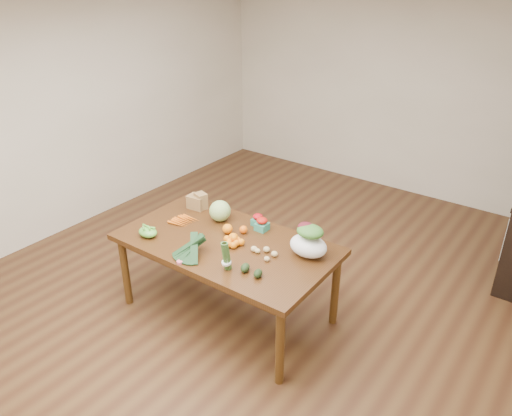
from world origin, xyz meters
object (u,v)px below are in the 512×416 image
Objects in this scene: paper_bag at (197,201)px; cabbage at (220,211)px; dining_table at (227,278)px; asparagus_bundle at (226,256)px; kale_bunch at (188,249)px; salad_bag at (308,242)px; mandarin_cluster at (234,239)px.

cabbage reaches higher than paper_bag.
asparagus_bundle is (0.28, -0.33, 0.50)m from dining_table.
kale_bunch is 0.98m from salad_bag.
salad_bag is (0.97, -0.04, 0.03)m from cabbage.
asparagus_bundle reaches higher than salad_bag.
cabbage is at bearing 144.96° from mandarin_cluster.
cabbage is at bearing 106.94° from kale_bunch.
dining_table is at bearing -161.40° from salad_bag.
dining_table is 0.87m from salad_bag.
mandarin_cluster is (0.37, -0.26, -0.05)m from cabbage.
dining_table is 9.45× the size of cabbage.
asparagus_bundle is 0.69m from salad_bag.
cabbage reaches higher than dining_table.
cabbage is 0.79× the size of asparagus_bundle.
paper_bag is at bearing 175.60° from salad_bag.
mandarin_cluster is 0.39m from asparagus_bundle.
mandarin_cluster is 0.56× the size of salad_bag.
cabbage is (-0.29, 0.27, 0.47)m from dining_table.
paper_bag reaches higher than dining_table.
salad_bag is at bearing 53.62° from asparagus_bundle.
paper_bag is at bearing 155.75° from mandarin_cluster.
salad_bag is (0.68, 0.23, 0.50)m from dining_table.
asparagus_bundle reaches higher than kale_bunch.
kale_bunch is (0.55, -0.71, 0.00)m from paper_bag.
cabbage is 0.62× the size of salad_bag.
mandarin_cluster is 0.64m from salad_bag.
kale_bunch is at bearing -103.06° from dining_table.
mandarin_cluster reaches higher than dining_table.
kale_bunch is 1.60× the size of asparagus_bundle.
paper_bag is 1.12m from asparagus_bundle.
paper_bag is 0.79m from mandarin_cluster.
dining_table is 7.45× the size of asparagus_bundle.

